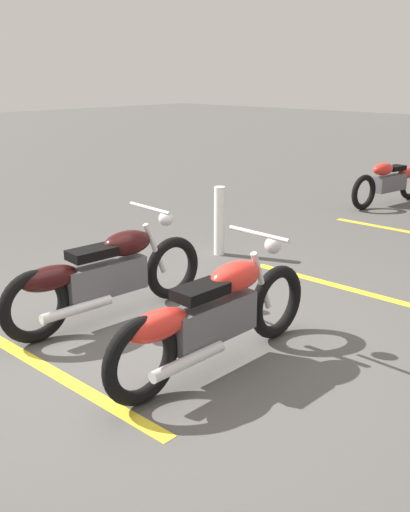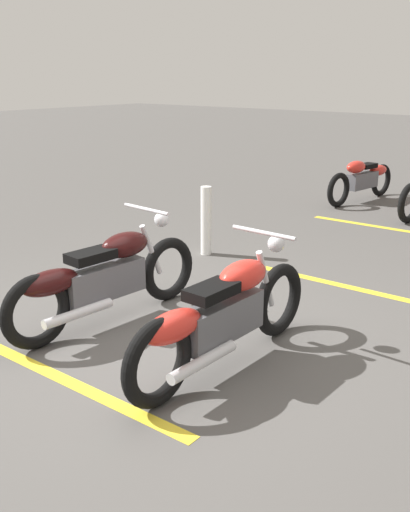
# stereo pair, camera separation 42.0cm
# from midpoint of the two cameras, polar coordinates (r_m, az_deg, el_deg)

# --- Properties ---
(ground_plane) EXTENTS (60.00, 60.00, 0.00)m
(ground_plane) POSITION_cam_midpoint_polar(r_m,az_deg,el_deg) (5.26, -2.60, -8.36)
(ground_plane) COLOR #514F4C
(motorcycle_bright_foreground) EXTENTS (2.23, 0.62, 1.04)m
(motorcycle_bright_foreground) POSITION_cam_midpoint_polar(r_m,az_deg,el_deg) (4.62, 3.29, -5.87)
(motorcycle_bright_foreground) COLOR black
(motorcycle_bright_foreground) RESTS_ON ground
(motorcycle_dark_foreground) EXTENTS (2.23, 0.62, 1.04)m
(motorcycle_dark_foreground) POSITION_cam_midpoint_polar(r_m,az_deg,el_deg) (5.57, -7.68, -1.84)
(motorcycle_dark_foreground) COLOR black
(motorcycle_dark_foreground) RESTS_ON ground
(motorcycle_row_center) EXTENTS (2.04, 0.41, 0.77)m
(motorcycle_row_center) POSITION_cam_midpoint_polar(r_m,az_deg,el_deg) (11.21, 18.71, 6.96)
(motorcycle_row_center) COLOR black
(motorcycle_row_center) RESTS_ON ground
(bollard_post) EXTENTS (0.14, 0.14, 0.90)m
(bollard_post) POSITION_cam_midpoint_polar(r_m,az_deg,el_deg) (7.58, 3.00, 3.42)
(bollard_post) COLOR white
(bollard_post) RESTS_ON ground
(parking_stripe_near) EXTENTS (0.17, 3.20, 0.01)m
(parking_stripe_near) POSITION_cam_midpoint_polar(r_m,az_deg,el_deg) (5.05, -13.95, -10.04)
(parking_stripe_near) COLOR yellow
(parking_stripe_near) RESTS_ON ground
(parking_stripe_mid) EXTENTS (0.17, 3.20, 0.01)m
(parking_stripe_mid) POSITION_cam_midpoint_polar(r_m,az_deg,el_deg) (6.58, 18.40, -3.83)
(parking_stripe_mid) COLOR yellow
(parking_stripe_mid) RESTS_ON ground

